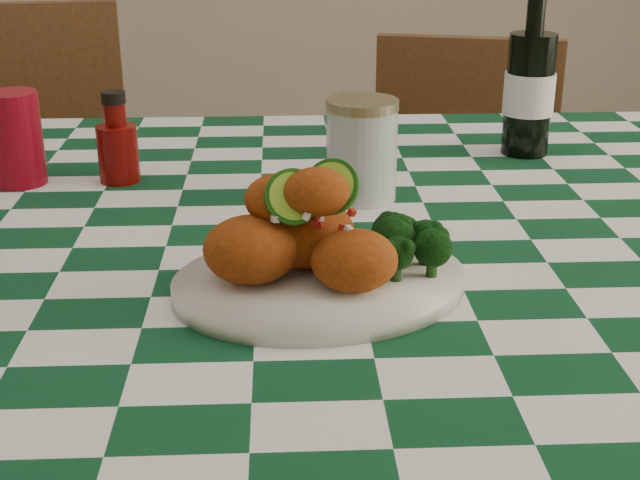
{
  "coord_description": "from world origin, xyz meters",
  "views": [
    {
      "loc": [
        0.02,
        -0.98,
        1.16
      ],
      "look_at": [
        0.06,
        -0.19,
        0.84
      ],
      "focal_mm": 50.0,
      "sensor_mm": 36.0,
      "label": 1
    }
  ],
  "objects_px": {
    "plate": "(320,283)",
    "ketchup_bottle": "(117,137)",
    "beer_bottle": "(531,71)",
    "fried_chicken_pile": "(316,223)",
    "red_tumbler": "(15,138)",
    "wooden_chair_right": "(455,258)",
    "mason_jar": "(362,150)",
    "wooden_chair_left": "(27,251)"
  },
  "relations": [
    {
      "from": "plate",
      "to": "ketchup_bottle",
      "type": "distance_m",
      "value": 0.44
    },
    {
      "from": "ketchup_bottle",
      "to": "beer_bottle",
      "type": "bearing_deg",
      "value": 10.25
    },
    {
      "from": "fried_chicken_pile",
      "to": "ketchup_bottle",
      "type": "xyz_separation_m",
      "value": [
        -0.25,
        0.36,
        -0.01
      ]
    },
    {
      "from": "red_tumbler",
      "to": "ketchup_bottle",
      "type": "height_order",
      "value": "red_tumbler"
    },
    {
      "from": "plate",
      "to": "wooden_chair_right",
      "type": "height_order",
      "value": "wooden_chair_right"
    },
    {
      "from": "mason_jar",
      "to": "red_tumbler",
      "type": "bearing_deg",
      "value": 169.56
    },
    {
      "from": "plate",
      "to": "beer_bottle",
      "type": "height_order",
      "value": "beer_bottle"
    },
    {
      "from": "wooden_chair_left",
      "to": "wooden_chair_right",
      "type": "height_order",
      "value": "wooden_chair_left"
    },
    {
      "from": "fried_chicken_pile",
      "to": "wooden_chair_right",
      "type": "xyz_separation_m",
      "value": [
        0.33,
        0.9,
        -0.43
      ]
    },
    {
      "from": "red_tumbler",
      "to": "fried_chicken_pile",
      "type": "bearing_deg",
      "value": -43.3
    },
    {
      "from": "plate",
      "to": "wooden_chair_left",
      "type": "height_order",
      "value": "wooden_chair_left"
    },
    {
      "from": "plate",
      "to": "mason_jar",
      "type": "xyz_separation_m",
      "value": [
        0.07,
        0.28,
        0.05
      ]
    },
    {
      "from": "plate",
      "to": "mason_jar",
      "type": "relative_size",
      "value": 2.28
    },
    {
      "from": "red_tumbler",
      "to": "mason_jar",
      "type": "xyz_separation_m",
      "value": [
        0.45,
        -0.08,
        0.0
      ]
    },
    {
      "from": "beer_bottle",
      "to": "wooden_chair_left",
      "type": "distance_m",
      "value": 1.07
    },
    {
      "from": "red_tumbler",
      "to": "ketchup_bottle",
      "type": "bearing_deg",
      "value": 1.63
    },
    {
      "from": "plate",
      "to": "fried_chicken_pile",
      "type": "bearing_deg",
      "value": 180.0
    },
    {
      "from": "wooden_chair_left",
      "to": "mason_jar",
      "type": "bearing_deg",
      "value": -53.43
    },
    {
      "from": "red_tumbler",
      "to": "wooden_chair_left",
      "type": "bearing_deg",
      "value": 107.38
    },
    {
      "from": "wooden_chair_right",
      "to": "red_tumbler",
      "type": "bearing_deg",
      "value": -128.91
    },
    {
      "from": "mason_jar",
      "to": "wooden_chair_right",
      "type": "xyz_separation_m",
      "value": [
        0.26,
        0.63,
        -0.42
      ]
    },
    {
      "from": "beer_bottle",
      "to": "mason_jar",
      "type": "bearing_deg",
      "value": -143.76
    },
    {
      "from": "plate",
      "to": "fried_chicken_pile",
      "type": "distance_m",
      "value": 0.06
    },
    {
      "from": "beer_bottle",
      "to": "wooden_chair_left",
      "type": "height_order",
      "value": "beer_bottle"
    },
    {
      "from": "red_tumbler",
      "to": "beer_bottle",
      "type": "height_order",
      "value": "beer_bottle"
    },
    {
      "from": "beer_bottle",
      "to": "plate",
      "type": "bearing_deg",
      "value": -124.93
    },
    {
      "from": "fried_chicken_pile",
      "to": "plate",
      "type": "bearing_deg",
      "value": 0.0
    },
    {
      "from": "plate",
      "to": "beer_bottle",
      "type": "relative_size",
      "value": 1.19
    },
    {
      "from": "ketchup_bottle",
      "to": "wooden_chair_right",
      "type": "relative_size",
      "value": 0.14
    },
    {
      "from": "red_tumbler",
      "to": "mason_jar",
      "type": "distance_m",
      "value": 0.46
    },
    {
      "from": "beer_bottle",
      "to": "wooden_chair_right",
      "type": "relative_size",
      "value": 0.29
    },
    {
      "from": "mason_jar",
      "to": "fried_chicken_pile",
      "type": "bearing_deg",
      "value": -104.06
    },
    {
      "from": "mason_jar",
      "to": "wooden_chair_left",
      "type": "relative_size",
      "value": 0.14
    },
    {
      "from": "fried_chicken_pile",
      "to": "mason_jar",
      "type": "relative_size",
      "value": 1.34
    },
    {
      "from": "fried_chicken_pile",
      "to": "ketchup_bottle",
      "type": "relative_size",
      "value": 1.41
    },
    {
      "from": "fried_chicken_pile",
      "to": "wooden_chair_left",
      "type": "height_order",
      "value": "wooden_chair_left"
    },
    {
      "from": "ketchup_bottle",
      "to": "beer_bottle",
      "type": "distance_m",
      "value": 0.59
    },
    {
      "from": "red_tumbler",
      "to": "ketchup_bottle",
      "type": "xyz_separation_m",
      "value": [
        0.13,
        0.0,
        -0.0
      ]
    },
    {
      "from": "plate",
      "to": "wooden_chair_right",
      "type": "bearing_deg",
      "value": 70.13
    },
    {
      "from": "ketchup_bottle",
      "to": "wooden_chair_left",
      "type": "relative_size",
      "value": 0.13
    },
    {
      "from": "fried_chicken_pile",
      "to": "wooden_chair_right",
      "type": "distance_m",
      "value": 1.05
    },
    {
      "from": "plate",
      "to": "red_tumbler",
      "type": "relative_size",
      "value": 2.36
    }
  ]
}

